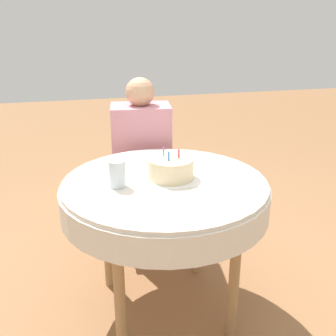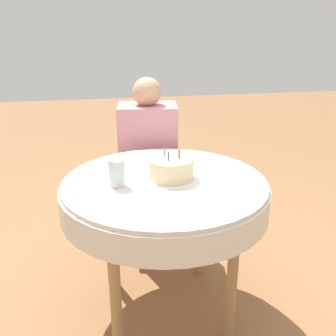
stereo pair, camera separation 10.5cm
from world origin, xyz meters
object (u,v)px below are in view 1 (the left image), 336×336
object	(u,v)px
drinking_glass	(117,174)
chair	(142,171)
person	(142,150)
birthday_cake	(171,168)

from	to	relation	value
drinking_glass	chair	bearing A→B (deg)	72.48
drinking_glass	person	bearing A→B (deg)	71.27
chair	drinking_glass	bearing A→B (deg)	-99.87
person	chair	bearing A→B (deg)	90.00
chair	drinking_glass	world-z (taller)	chair
chair	person	distance (m)	0.20
chair	person	world-z (taller)	person
birthday_cake	drinking_glass	xyz separation A→B (m)	(-0.26, -0.04, 0.01)
birthday_cake	drinking_glass	distance (m)	0.26
person	birthday_cake	xyz separation A→B (m)	(0.02, -0.66, 0.12)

